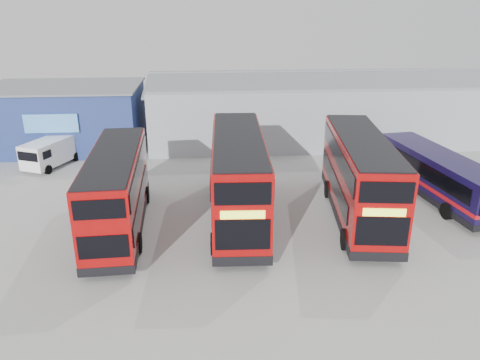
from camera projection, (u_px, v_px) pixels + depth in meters
ground_plane at (258, 241)px, 23.95m from camera, size 120.00×120.00×0.00m
office_block at (67, 116)px, 38.79m from camera, size 12.30×8.32×5.12m
maintenance_shed at (322, 107)px, 42.21m from camera, size 30.50×12.00×5.89m
double_decker_left at (117, 192)px, 24.44m from camera, size 2.98×10.36×4.34m
double_decker_centre at (238, 179)px, 25.60m from camera, size 3.24×11.51×4.82m
double_decker_right at (359, 179)px, 25.87m from camera, size 3.99×11.28×4.67m
single_decker_blue at (437, 176)px, 28.82m from camera, size 3.72×10.67×2.84m
panel_van at (51, 151)px, 34.55m from camera, size 3.54×5.00×2.04m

